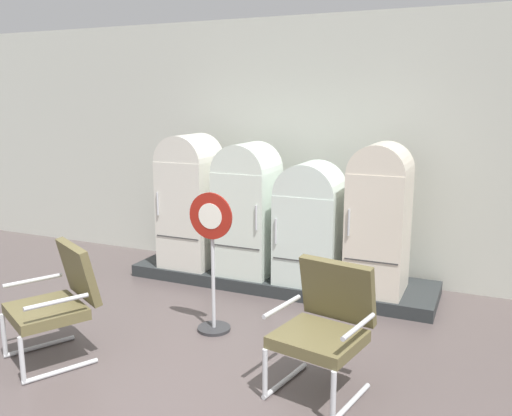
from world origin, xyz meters
TOP-DOWN VIEW (x-y plane):
  - back_wall at (0.00, 3.66)m, footprint 11.76×0.12m
  - display_plinth at (0.00, 3.02)m, footprint 3.63×0.95m
  - refrigerator_0 at (-1.15, 2.91)m, footprint 0.63×0.67m
  - refrigerator_1 at (-0.38, 2.91)m, footprint 0.65×0.68m
  - refrigerator_2 at (0.41, 2.89)m, footprint 0.70×0.62m
  - refrigerator_3 at (1.17, 2.92)m, footprint 0.60×0.68m
  - armchair_left at (-1.06, 0.54)m, footprint 0.86×0.89m
  - armchair_right at (1.17, 0.96)m, footprint 0.76×0.79m
  - sign_stand at (-0.11, 1.54)m, footprint 0.44×0.32m

SIDE VIEW (x-z plane):
  - display_plinth at x=0.00m, z-range 0.00..0.14m
  - armchair_left at x=-1.06m, z-range 0.05..1.04m
  - armchair_right at x=1.17m, z-range 0.05..1.04m
  - sign_stand at x=-0.11m, z-range -0.03..1.32m
  - refrigerator_2 at x=0.41m, z-range 0.17..1.54m
  - refrigerator_1 at x=-0.38m, z-range 0.19..1.74m
  - refrigerator_3 at x=1.17m, z-range 0.20..1.80m
  - refrigerator_0 at x=-1.15m, z-range 0.20..1.82m
  - back_wall at x=0.00m, z-range 0.01..3.18m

